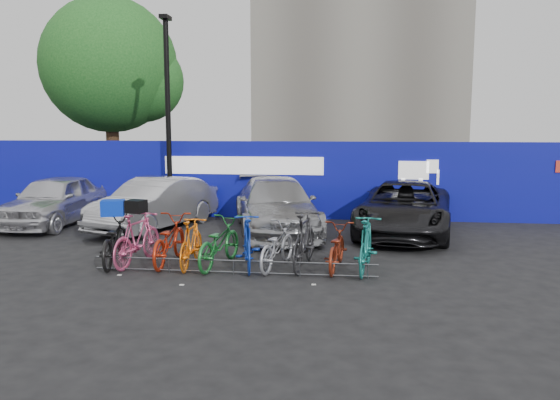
% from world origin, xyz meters
% --- Properties ---
extents(ground, '(100.00, 100.00, 0.00)m').
position_xyz_m(ground, '(0.00, 0.00, 0.00)').
color(ground, black).
rests_on(ground, ground).
extents(hoarding, '(22.00, 0.18, 2.40)m').
position_xyz_m(hoarding, '(0.01, 6.00, 1.20)').
color(hoarding, '#0A1193').
rests_on(hoarding, ground).
extents(tree, '(5.40, 5.20, 7.80)m').
position_xyz_m(tree, '(-6.77, 10.06, 5.07)').
color(tree, '#382314').
rests_on(tree, ground).
extents(lamppost, '(0.25, 0.50, 6.11)m').
position_xyz_m(lamppost, '(-3.20, 5.40, 3.27)').
color(lamppost, black).
rests_on(lamppost, ground).
extents(bike_rack, '(5.60, 0.03, 0.30)m').
position_xyz_m(bike_rack, '(-0.00, -0.60, 0.16)').
color(bike_rack, '#595B60').
rests_on(bike_rack, ground).
extents(car_0, '(1.73, 4.28, 1.46)m').
position_xyz_m(car_0, '(-6.25, 4.06, 0.73)').
color(car_0, silver).
rests_on(car_0, ground).
extents(car_1, '(2.77, 4.60, 1.43)m').
position_xyz_m(car_1, '(-3.12, 3.81, 0.72)').
color(car_1, '#ACADB1').
rests_on(car_1, ground).
extents(car_2, '(3.17, 5.34, 1.45)m').
position_xyz_m(car_2, '(0.30, 3.72, 0.73)').
color(car_2, '#9E9FA3').
rests_on(car_2, ground).
extents(car_3, '(3.16, 5.36, 1.40)m').
position_xyz_m(car_3, '(3.74, 3.84, 0.70)').
color(car_3, black).
rests_on(car_3, ground).
extents(bike_0, '(1.02, 2.05, 1.03)m').
position_xyz_m(bike_0, '(-2.65, -0.07, 0.52)').
color(bike_0, black).
rests_on(bike_0, ground).
extents(bike_1, '(0.81, 1.90, 1.10)m').
position_xyz_m(bike_1, '(-2.14, -0.07, 0.55)').
color(bike_1, '#C64675').
rests_on(bike_1, ground).
extents(bike_2, '(0.68, 1.94, 1.02)m').
position_xyz_m(bike_2, '(-1.51, 0.07, 0.51)').
color(bike_2, '#A8240E').
rests_on(bike_2, ground).
extents(bike_3, '(0.49, 1.67, 1.00)m').
position_xyz_m(bike_3, '(-0.97, -0.13, 0.50)').
color(bike_3, orange).
rests_on(bike_3, ground).
extents(bike_4, '(1.03, 2.00, 1.00)m').
position_xyz_m(bike_4, '(-0.42, -0.02, 0.50)').
color(bike_4, '#1C732C').
rests_on(bike_4, ground).
extents(bike_5, '(0.89, 1.87, 1.08)m').
position_xyz_m(bike_5, '(0.20, -0.12, 0.54)').
color(bike_5, '#1233AF').
rests_on(bike_5, ground).
extents(bike_6, '(1.02, 1.86, 0.93)m').
position_xyz_m(bike_6, '(0.78, -0.01, 0.46)').
color(bike_6, '#9C9EA4').
rests_on(bike_6, ground).
extents(bike_7, '(0.80, 1.99, 1.16)m').
position_xyz_m(bike_7, '(1.33, 0.08, 0.58)').
color(bike_7, '#252528').
rests_on(bike_7, ground).
extents(bike_8, '(0.81, 1.79, 0.91)m').
position_xyz_m(bike_8, '(1.98, 0.02, 0.45)').
color(bike_8, maroon).
rests_on(bike_8, ground).
extents(bike_9, '(0.79, 1.89, 1.10)m').
position_xyz_m(bike_9, '(2.57, -0.10, 0.55)').
color(bike_9, '#167168').
rests_on(bike_9, ground).
extents(cargo_crate, '(0.53, 0.46, 0.33)m').
position_xyz_m(cargo_crate, '(-2.65, -0.07, 1.19)').
color(cargo_crate, '#062BBF').
rests_on(cargo_crate, bike_0).
extents(cargo_topcase, '(0.42, 0.39, 0.26)m').
position_xyz_m(cargo_topcase, '(-2.14, -0.07, 1.24)').
color(cargo_topcase, black).
rests_on(cargo_topcase, bike_1).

